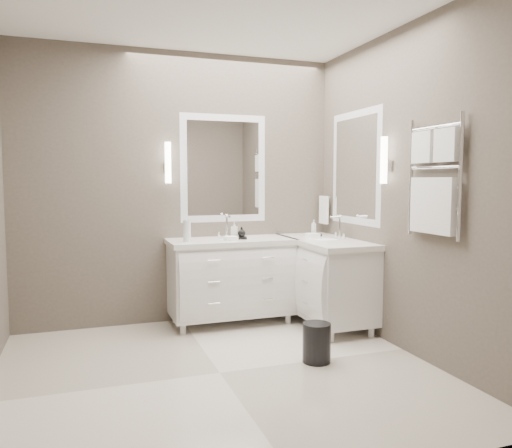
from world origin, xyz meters
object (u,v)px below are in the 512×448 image
object	(u,v)px
vanity_right	(325,276)
waste_bin	(317,343)
towel_ladder	(434,185)
vanity_back	(231,275)

from	to	relation	value
vanity_right	waste_bin	size ratio (longest dim) A/B	4.00
towel_ladder	waste_bin	world-z (taller)	towel_ladder
waste_bin	towel_ladder	bearing A→B (deg)	-25.53
vanity_right	towel_ladder	size ratio (longest dim) A/B	1.38
towel_ladder	waste_bin	distance (m)	1.50
vanity_back	waste_bin	size ratio (longest dim) A/B	4.00
vanity_back	vanity_right	size ratio (longest dim) A/B	1.00
vanity_right	towel_ladder	bearing A→B (deg)	-80.16
vanity_back	towel_ladder	bearing A→B (deg)	-55.90
vanity_back	waste_bin	world-z (taller)	vanity_back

